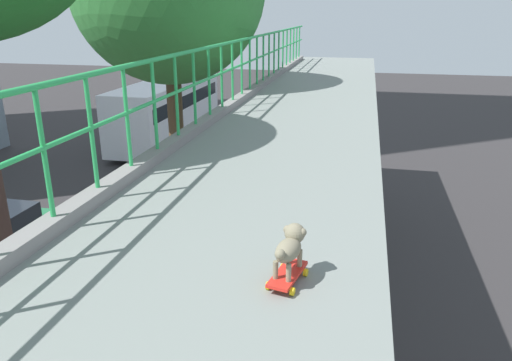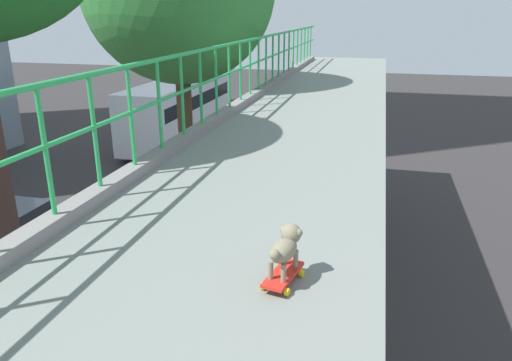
{
  "view_description": "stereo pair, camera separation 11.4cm",
  "coord_description": "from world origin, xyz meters",
  "views": [
    {
      "loc": [
        2.26,
        -0.41,
        7.01
      ],
      "look_at": [
        1.38,
        3.53,
        5.59
      ],
      "focal_mm": 34.01,
      "sensor_mm": 36.0,
      "label": 1
    },
    {
      "loc": [
        2.37,
        -0.38,
        7.01
      ],
      "look_at": [
        1.38,
        3.53,
        5.59
      ],
      "focal_mm": 34.01,
      "sensor_mm": 36.0,
      "label": 2
    }
  ],
  "objects": [
    {
      "name": "car_red_taxi_fifth",
      "position": [
        -4.5,
        7.43,
        0.59
      ],
      "size": [
        2.02,
        4.28,
        1.4
      ],
      "color": "red",
      "rests_on": "ground"
    },
    {
      "name": "car_green_sixth",
      "position": [
        -8.09,
        10.69,
        0.65
      ],
      "size": [
        1.9,
        3.84,
        1.4
      ],
      "color": "#1F703E",
      "rests_on": "ground"
    },
    {
      "name": "toy_skateboard",
      "position": [
        1.83,
        2.5,
        5.29
      ],
      "size": [
        0.26,
        0.44,
        0.08
      ],
      "color": "red",
      "rests_on": "overpass_deck"
    },
    {
      "name": "small_dog",
      "position": [
        1.84,
        2.55,
        5.5
      ],
      "size": [
        0.21,
        0.41,
        0.31
      ],
      "color": "gray",
      "rests_on": "toy_skateboard"
    },
    {
      "name": "city_bus",
      "position": [
        -8.46,
        24.88,
        1.88
      ],
      "size": [
        2.75,
        10.55,
        3.33
      ],
      "color": "white",
      "rests_on": "ground"
    }
  ]
}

